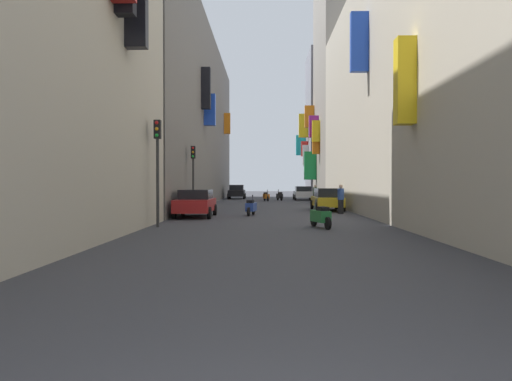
% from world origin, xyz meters
% --- Properties ---
extents(ground_plane, '(140.00, 140.00, 0.00)m').
position_xyz_m(ground_plane, '(0.00, 30.00, 0.00)').
color(ground_plane, '#38383D').
extents(building_left_mid_b, '(6.87, 40.00, 15.29)m').
position_xyz_m(building_left_mid_b, '(-8.00, 40.00, 7.65)').
color(building_left_mid_b, slate).
rests_on(building_left_mid_b, ground).
extents(building_right_near, '(7.04, 39.01, 13.63)m').
position_xyz_m(building_right_near, '(7.99, 19.49, 6.82)').
color(building_right_near, '#BCB29E').
rests_on(building_right_near, ground).
extents(building_right_mid_a, '(7.25, 10.86, 21.72)m').
position_xyz_m(building_right_mid_a, '(7.98, 44.44, 10.84)').
color(building_right_mid_a, gray).
rests_on(building_right_mid_a, ground).
extents(building_right_mid_c, '(7.26, 7.83, 17.65)m').
position_xyz_m(building_right_mid_c, '(7.98, 56.09, 8.82)').
color(building_right_mid_c, gray).
rests_on(building_right_mid_c, ground).
extents(parked_car_black, '(1.93, 4.06, 1.57)m').
position_xyz_m(parked_car_black, '(-3.48, 50.88, 0.81)').
color(parked_car_black, black).
rests_on(parked_car_black, ground).
extents(parked_car_red, '(1.94, 4.00, 1.43)m').
position_xyz_m(parked_car_red, '(-3.91, 22.35, 0.75)').
color(parked_car_red, '#B21E1E').
rests_on(parked_car_red, ground).
extents(parked_car_white, '(1.93, 4.07, 1.43)m').
position_xyz_m(parked_car_white, '(3.68, 47.14, 0.75)').
color(parked_car_white, white).
rests_on(parked_car_white, ground).
extents(parked_car_yellow, '(1.83, 4.41, 1.44)m').
position_xyz_m(parked_car_yellow, '(3.73, 28.23, 0.76)').
color(parked_car_yellow, gold).
rests_on(parked_car_yellow, ground).
extents(scooter_black, '(0.69, 1.83, 1.13)m').
position_xyz_m(scooter_black, '(1.20, 45.78, 0.46)').
color(scooter_black, black).
rests_on(scooter_black, ground).
extents(scooter_blue, '(0.61, 1.75, 1.13)m').
position_xyz_m(scooter_blue, '(-1.04, 23.53, 0.46)').
color(scooter_blue, '#2D4CAD').
rests_on(scooter_blue, ground).
extents(scooter_orange, '(0.68, 1.84, 1.13)m').
position_xyz_m(scooter_orange, '(-0.17, 44.31, 0.46)').
color(scooter_orange, orange).
rests_on(scooter_orange, ground).
extents(scooter_green, '(0.74, 1.86, 1.13)m').
position_xyz_m(scooter_green, '(1.93, 16.41, 0.46)').
color(scooter_green, '#287F3D').
rests_on(scooter_green, ground).
extents(pedestrian_crossing, '(0.52, 0.52, 1.60)m').
position_xyz_m(pedestrian_crossing, '(4.26, 40.45, 0.79)').
color(pedestrian_crossing, black).
rests_on(pedestrian_crossing, ground).
extents(pedestrian_near_left, '(0.45, 0.45, 1.69)m').
position_xyz_m(pedestrian_near_left, '(4.08, 24.91, 0.84)').
color(pedestrian_near_left, black).
rests_on(pedestrian_near_left, ground).
extents(traffic_light_near_corner, '(0.26, 0.34, 4.31)m').
position_xyz_m(traffic_light_near_corner, '(-4.60, 16.67, 2.93)').
color(traffic_light_near_corner, '#2D2D2D').
rests_on(traffic_light_near_corner, ground).
extents(traffic_light_far_corner, '(0.26, 0.34, 4.00)m').
position_xyz_m(traffic_light_far_corner, '(-4.59, 26.03, 2.74)').
color(traffic_light_far_corner, '#2D2D2D').
rests_on(traffic_light_far_corner, ground).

